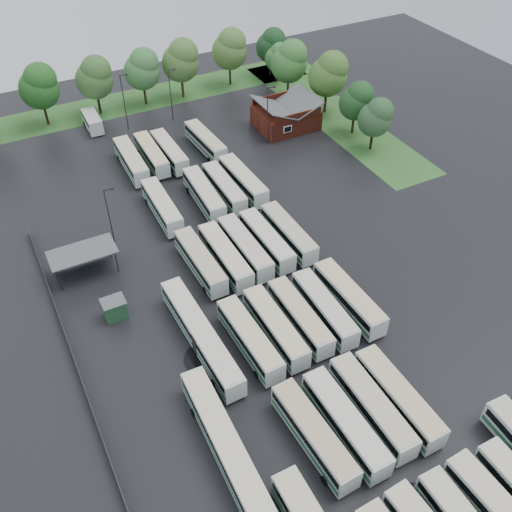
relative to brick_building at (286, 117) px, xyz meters
name	(u,v)px	position (x,y,z in m)	size (l,w,h in m)	color
ground	(290,341)	(-24.00, -42.77, -1.87)	(160.00, 160.00, 0.00)	black
brick_building	(286,117)	(0.00, 0.00, 0.00)	(10.07, 8.60, 5.39)	maroon
wash_shed	(82,253)	(-41.20, -20.74, 1.12)	(8.20, 4.20, 3.58)	#2D2D30
utility_hut	(115,309)	(-40.20, -30.17, -0.55)	(2.70, 2.20, 2.62)	#1C4627
grass_strip_north	(127,102)	(-22.00, 22.03, -1.86)	(80.00, 10.00, 0.01)	#2E6124
grass_strip_east	(333,114)	(10.00, 0.03, -1.86)	(10.00, 50.00, 0.01)	#2E6124
west_fence	(74,360)	(-46.20, -34.77, -1.27)	(0.10, 50.00, 1.20)	#2D2D30
bus_r1c0	(314,435)	(-28.54, -54.95, -0.10)	(2.87, 11.61, 3.21)	silver
bus_r1c1	(345,423)	(-25.23, -55.27, -0.07)	(2.58, 11.76, 3.27)	silver
bus_r1c2	(372,406)	(-21.88, -54.94, -0.08)	(2.63, 11.72, 3.25)	silver
bus_r1c3	(398,397)	(-18.91, -55.31, -0.09)	(2.50, 11.63, 3.24)	silver
bus_r2c0	(250,339)	(-28.54, -41.80, -0.12)	(2.66, 11.47, 3.18)	silver
bus_r2c1	(275,327)	(-25.24, -41.62, -0.12)	(2.49, 11.44, 3.18)	silver
bus_r2c2	(300,317)	(-22.02, -41.53, -0.15)	(2.49, 11.23, 3.12)	silver
bus_r2c3	(324,308)	(-18.87, -41.70, -0.14)	(2.73, 11.36, 3.14)	silver
bus_r2c4	(349,298)	(-15.40, -41.64, -0.09)	(2.63, 11.65, 3.23)	silver
bus_r3c0	(200,262)	(-28.28, -27.70, -0.12)	(2.58, 11.45, 3.18)	silver
bus_r3c1	(225,256)	(-25.11, -28.30, -0.08)	(2.53, 11.68, 3.25)	silver
bus_r3c2	(245,247)	(-22.11, -27.90, -0.09)	(2.49, 11.59, 3.23)	silver
bus_r3c3	(266,240)	(-18.94, -27.89, -0.13)	(2.49, 11.38, 3.16)	silver
bus_r3c4	(288,233)	(-15.63, -27.92, -0.13)	(2.47, 11.37, 3.16)	silver
bus_r4c0	(162,206)	(-28.46, -14.50, -0.10)	(2.69, 11.55, 3.20)	silver
bus_r4c2	(204,194)	(-22.03, -14.60, -0.08)	(3.03, 11.75, 3.24)	silver
bus_r4c3	(224,188)	(-18.71, -14.40, -0.14)	(2.60, 11.28, 3.13)	silver
bus_r4c4	(243,180)	(-15.44, -14.03, -0.08)	(2.71, 11.74, 3.26)	silver
bus_r5c0	(131,161)	(-28.48, -0.99, -0.08)	(2.78, 11.70, 3.24)	silver
bus_r5c1	(152,154)	(-25.00, -0.59, -0.16)	(2.60, 11.20, 3.10)	silver
bus_r5c2	(169,152)	(-22.17, -1.11, -0.15)	(2.44, 11.20, 3.11)	silver
bus_r5c4	(205,141)	(-15.75, -0.85, -0.15)	(2.91, 11.32, 3.12)	silver
artic_bus_west_b	(201,335)	(-33.06, -38.90, -0.11)	(2.80, 17.14, 3.17)	silver
artic_bus_west_c	(226,446)	(-36.31, -52.20, -0.11)	(2.86, 17.15, 3.17)	silver
minibus	(92,121)	(-30.33, 14.91, -0.34)	(2.53, 6.35, 2.74)	silver
tree_north_1	(40,86)	(-36.85, 20.28, 5.39)	(6.81, 6.81, 11.28)	black
tree_north_2	(95,77)	(-27.43, 19.92, 5.14)	(6.57, 6.57, 10.88)	black
tree_north_3	(143,69)	(-18.79, 19.64, 5.06)	(6.50, 6.50, 10.77)	black
tree_north_4	(181,60)	(-11.42, 19.16, 5.43)	(6.85, 6.85, 11.35)	#3C2917
tree_north_5	(230,48)	(-1.03, 20.02, 5.37)	(6.79, 6.79, 11.24)	black
tree_north_6	(271,45)	(8.15, 20.26, 4.35)	(5.83, 5.83, 9.66)	black
tree_east_0	(376,117)	(8.97, -13.22, 3.98)	(5.49, 5.49, 9.09)	black
tree_east_1	(357,101)	(9.40, -7.30, 4.16)	(5.65, 5.65, 9.36)	black
tree_east_2	(329,74)	(9.38, 1.42, 5.47)	(6.89, 6.89, 11.40)	#372417
tree_east_3	(290,61)	(6.18, 9.61, 5.36)	(6.78, 6.78, 11.23)	#3C2D1C
tree_east_4	(278,57)	(7.76, 16.88, 3.22)	(4.80, 4.78, 7.92)	black
lamp_post_ne	(268,111)	(-5.40, -3.30, 3.92)	(1.54, 0.30, 9.97)	#2D2D30
lamp_post_nw	(110,215)	(-36.43, -18.21, 3.64)	(1.46, 0.28, 9.49)	#2D2D30
lamp_post_back_w	(124,98)	(-24.77, 12.21, 3.89)	(1.53, 0.30, 9.91)	#2D2D30
lamp_post_back_e	(171,91)	(-16.64, 11.45, 3.63)	(1.46, 0.28, 9.46)	#2D2D30
puddle_0	(416,512)	(-23.97, -64.58, -1.86)	(5.39, 5.39, 0.01)	black
puddle_2	(207,358)	(-33.31, -40.78, -1.86)	(5.10, 5.10, 0.01)	black
puddle_3	(301,329)	(-21.98, -41.82, -1.86)	(2.81, 2.81, 0.01)	black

